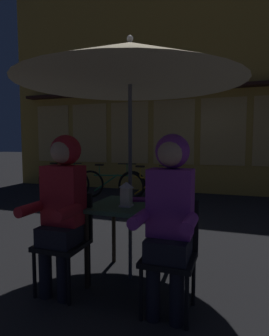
{
  "coord_description": "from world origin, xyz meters",
  "views": [
    {
      "loc": [
        0.95,
        -2.57,
        1.33
      ],
      "look_at": [
        0.0,
        0.12,
        1.08
      ],
      "focal_mm": 30.94,
      "sensor_mm": 36.0,
      "label": 1
    }
  ],
  "objects_px": {
    "bicycle_nearest": "(63,181)",
    "book": "(140,199)",
    "chair_left": "(67,236)",
    "patio_umbrella": "(130,64)",
    "bicycle_second": "(111,184)",
    "lantern": "(127,194)",
    "person_left_hooded": "(62,198)",
    "person_right_hooded": "(170,206)",
    "cafe_table": "(130,215)",
    "bicycle_third": "(152,187)",
    "chair_right": "(171,249)"
  },
  "relations": [
    {
      "from": "cafe_table",
      "to": "bicycle_nearest",
      "type": "distance_m",
      "value": 4.87
    },
    {
      "from": "patio_umbrella",
      "to": "book",
      "type": "distance_m",
      "value": 1.32
    },
    {
      "from": "bicycle_third",
      "to": "book",
      "type": "bearing_deg",
      "value": -75.96
    },
    {
      "from": "bicycle_third",
      "to": "bicycle_nearest",
      "type": "bearing_deg",
      "value": 176.74
    },
    {
      "from": "chair_right",
      "to": "person_right_hooded",
      "type": "relative_size",
      "value": 0.62
    },
    {
      "from": "cafe_table",
      "to": "bicycle_nearest",
      "type": "bearing_deg",
      "value": 130.88
    },
    {
      "from": "bicycle_nearest",
      "to": "patio_umbrella",
      "type": "bearing_deg",
      "value": -49.12
    },
    {
      "from": "person_right_hooded",
      "to": "chair_right",
      "type": "bearing_deg",
      "value": 90.0
    },
    {
      "from": "lantern",
      "to": "person_right_hooded",
      "type": "distance_m",
      "value": 0.58
    },
    {
      "from": "lantern",
      "to": "bicycle_third",
      "type": "height_order",
      "value": "lantern"
    },
    {
      "from": "chair_right",
      "to": "bicycle_third",
      "type": "distance_m",
      "value": 4.12
    },
    {
      "from": "patio_umbrella",
      "to": "cafe_table",
      "type": "bearing_deg",
      "value": 0.0
    },
    {
      "from": "person_left_hooded",
      "to": "book",
      "type": "distance_m",
      "value": 0.81
    },
    {
      "from": "person_left_hooded",
      "to": "bicycle_nearest",
      "type": "distance_m",
      "value": 4.94
    },
    {
      "from": "person_right_hooded",
      "to": "book",
      "type": "xyz_separation_m",
      "value": [
        -0.44,
        0.62,
        -0.09
      ]
    },
    {
      "from": "chair_left",
      "to": "bicycle_nearest",
      "type": "xyz_separation_m",
      "value": [
        -2.7,
        4.05,
        -0.14
      ]
    },
    {
      "from": "lantern",
      "to": "person_left_hooded",
      "type": "bearing_deg",
      "value": -146.26
    },
    {
      "from": "chair_right",
      "to": "bicycle_third",
      "type": "relative_size",
      "value": 0.52
    },
    {
      "from": "person_right_hooded",
      "to": "bicycle_third",
      "type": "bearing_deg",
      "value": 107.85
    },
    {
      "from": "patio_umbrella",
      "to": "chair_left",
      "type": "height_order",
      "value": "patio_umbrella"
    },
    {
      "from": "bicycle_nearest",
      "to": "bicycle_second",
      "type": "relative_size",
      "value": 1.01
    },
    {
      "from": "cafe_table",
      "to": "person_right_hooded",
      "type": "bearing_deg",
      "value": -41.57
    },
    {
      "from": "patio_umbrella",
      "to": "person_left_hooded",
      "type": "height_order",
      "value": "patio_umbrella"
    },
    {
      "from": "bicycle_nearest",
      "to": "bicycle_third",
      "type": "xyz_separation_m",
      "value": [
        2.39,
        -0.14,
        0.0
      ]
    },
    {
      "from": "lantern",
      "to": "bicycle_nearest",
      "type": "relative_size",
      "value": 0.14
    },
    {
      "from": "patio_umbrella",
      "to": "book",
      "type": "height_order",
      "value": "patio_umbrella"
    },
    {
      "from": "chair_left",
      "to": "person_right_hooded",
      "type": "xyz_separation_m",
      "value": [
        0.96,
        -0.06,
        0.36
      ]
    },
    {
      "from": "patio_umbrella",
      "to": "bicycle_third",
      "type": "xyz_separation_m",
      "value": [
        -0.8,
        3.54,
        -1.71
      ]
    },
    {
      "from": "bicycle_nearest",
      "to": "book",
      "type": "bearing_deg",
      "value": -47.22
    },
    {
      "from": "bicycle_second",
      "to": "bicycle_nearest",
      "type": "bearing_deg",
      "value": -177.56
    },
    {
      "from": "person_left_hooded",
      "to": "person_right_hooded",
      "type": "relative_size",
      "value": 1.0
    },
    {
      "from": "lantern",
      "to": "bicycle_second",
      "type": "bearing_deg",
      "value": 116.01
    },
    {
      "from": "lantern",
      "to": "person_right_hooded",
      "type": "relative_size",
      "value": 0.17
    },
    {
      "from": "bicycle_nearest",
      "to": "chair_right",
      "type": "bearing_deg",
      "value": -47.84
    },
    {
      "from": "chair_left",
      "to": "bicycle_second",
      "type": "relative_size",
      "value": 0.53
    },
    {
      "from": "book",
      "to": "cafe_table",
      "type": "bearing_deg",
      "value": -116.9
    },
    {
      "from": "chair_right",
      "to": "cafe_table",
      "type": "bearing_deg",
      "value": 142.45
    },
    {
      "from": "lantern",
      "to": "chair_left",
      "type": "bearing_deg",
      "value": -151.19
    },
    {
      "from": "bicycle_second",
      "to": "chair_left",
      "type": "bearing_deg",
      "value": -71.28
    },
    {
      "from": "chair_right",
      "to": "chair_left",
      "type": "bearing_deg",
      "value": 180.0
    },
    {
      "from": "patio_umbrella",
      "to": "chair_left",
      "type": "bearing_deg",
      "value": -142.45
    },
    {
      "from": "person_left_hooded",
      "to": "bicycle_third",
      "type": "relative_size",
      "value": 0.83
    },
    {
      "from": "person_right_hooded",
      "to": "bicycle_third",
      "type": "height_order",
      "value": "person_right_hooded"
    },
    {
      "from": "cafe_table",
      "to": "person_right_hooded",
      "type": "xyz_separation_m",
      "value": [
        0.48,
        -0.43,
        0.21
      ]
    },
    {
      "from": "cafe_table",
      "to": "book",
      "type": "bearing_deg",
      "value": 78.6
    },
    {
      "from": "person_left_hooded",
      "to": "person_right_hooded",
      "type": "height_order",
      "value": "same"
    },
    {
      "from": "chair_left",
      "to": "book",
      "type": "height_order",
      "value": "chair_left"
    },
    {
      "from": "book",
      "to": "bicycle_second",
      "type": "bearing_deg",
      "value": 102.84
    },
    {
      "from": "bicycle_second",
      "to": "patio_umbrella",
      "type": "bearing_deg",
      "value": -63.39
    },
    {
      "from": "bicycle_nearest",
      "to": "bicycle_third",
      "type": "relative_size",
      "value": 0.99
    }
  ]
}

